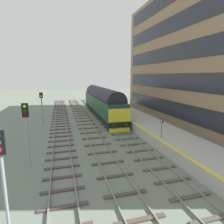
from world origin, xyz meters
The scene contains 12 objects.
ground_plane centered at (0.00, 0.00, 0.00)m, with size 140.00×140.00×0.00m, color slate.
track_main centered at (0.00, 0.00, 0.06)m, with size 2.50×60.00×0.15m.
track_adjacent_west centered at (-3.29, 0.00, 0.06)m, with size 2.50×60.00×0.15m.
track_adjacent_far_west centered at (-6.65, 0.00, 0.06)m, with size 2.50×60.00×0.15m.
station_platform centered at (3.60, 0.00, 0.50)m, with size 4.00×44.00×1.01m.
station_building centered at (10.99, -0.15, 9.31)m, with size 5.47×34.18×18.62m.
diesel_locomotive centered at (0.00, 7.95, 2.49)m, with size 2.74×19.32×4.68m.
signal_post_near centered at (-8.91, -14.09, 2.88)m, with size 0.44×0.22×4.48m.
signal_post_mid centered at (-8.91, -7.93, 2.99)m, with size 0.44×0.22×4.67m.
signal_post_far centered at (-8.91, 4.55, 2.72)m, with size 0.44×0.22×4.36m.
platform_number_sign centered at (2.07, -7.36, 2.20)m, with size 0.10×0.44×1.78m.
waiting_passenger centered at (2.57, 2.74, 1.99)m, with size 0.36×0.51×1.64m.
Camera 1 is at (-6.55, -22.01, 6.53)m, focal length 30.59 mm.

